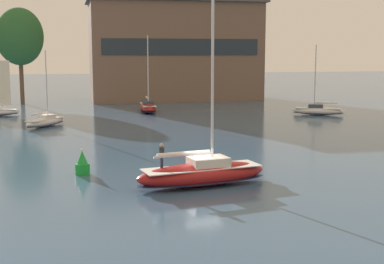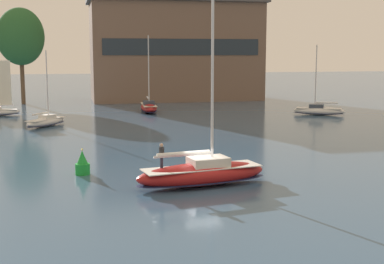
{
  "view_description": "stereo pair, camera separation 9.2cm",
  "coord_description": "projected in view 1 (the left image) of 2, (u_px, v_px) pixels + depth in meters",
  "views": [
    {
      "loc": [
        -8.6,
        -34.07,
        8.87
      ],
      "look_at": [
        0.0,
        3.0,
        3.22
      ],
      "focal_mm": 50.0,
      "sensor_mm": 36.0,
      "label": 1
    },
    {
      "loc": [
        -8.51,
        -34.09,
        8.87
      ],
      "look_at": [
        0.0,
        3.0,
        3.22
      ],
      "focal_mm": 50.0,
      "sensor_mm": 36.0,
      "label": 2
    }
  ],
  "objects": [
    {
      "name": "sailboat_main",
      "position": [
        202.0,
        173.0,
        35.94
      ],
      "size": [
        9.58,
        4.08,
        12.76
      ],
      "color": "maroon",
      "rests_on": "ground"
    },
    {
      "name": "waterfront_building",
      "position": [
        175.0,
        50.0,
        101.12
      ],
      "size": [
        32.63,
        14.23,
        18.7
      ],
      "color": "brown",
      "rests_on": "ground"
    },
    {
      "name": "ground_plane",
      "position": [
        202.0,
        185.0,
        36.06
      ],
      "size": [
        400.0,
        400.0,
        0.0
      ],
      "primitive_type": "plane",
      "color": "#385675"
    },
    {
      "name": "sailboat_moored_mid_channel",
      "position": [
        45.0,
        121.0,
        64.92
      ],
      "size": [
        5.48,
        6.46,
        9.17
      ],
      "color": "silver",
      "rests_on": "ground"
    },
    {
      "name": "sailboat_moored_outer_mooring",
      "position": [
        148.0,
        107.0,
        80.73
      ],
      "size": [
        2.79,
        8.42,
        11.42
      ],
      "color": "maroon",
      "rests_on": "ground"
    },
    {
      "name": "channel_buoy",
      "position": [
        82.0,
        164.0,
        39.19
      ],
      "size": [
        1.07,
        1.07,
        1.95
      ],
      "color": "green",
      "rests_on": "ground"
    },
    {
      "name": "sailboat_moored_far_slip",
      "position": [
        318.0,
        110.0,
        76.78
      ],
      "size": [
        7.32,
        5.35,
        10.0
      ],
      "color": "silver",
      "rests_on": "ground"
    },
    {
      "name": "tree_shore_left",
      "position": [
        20.0,
        37.0,
        91.78
      ],
      "size": [
        8.05,
        8.05,
        16.56
      ],
      "color": "brown",
      "rests_on": "ground"
    }
  ]
}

